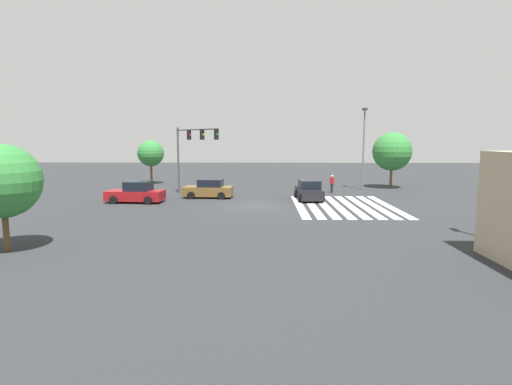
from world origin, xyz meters
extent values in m
plane|color=#2B2D30|center=(0.00, 0.00, 0.00)|extent=(116.72, 116.72, 0.00)
cube|color=silver|center=(0.00, -9.94, 0.00)|extent=(10.50, 0.60, 0.01)
cube|color=silver|center=(0.00, -8.99, 0.00)|extent=(10.50, 0.60, 0.01)
cube|color=silver|center=(0.00, -8.04, 0.00)|extent=(10.50, 0.60, 0.01)
cube|color=silver|center=(0.00, -7.09, 0.00)|extent=(10.50, 0.60, 0.01)
cube|color=silver|center=(0.00, -6.14, 0.00)|extent=(10.50, 0.60, 0.01)
cube|color=silver|center=(0.00, -5.19, 0.00)|extent=(10.50, 0.60, 0.01)
cube|color=silver|center=(0.00, -4.24, 0.00)|extent=(10.50, 0.60, 0.01)
cube|color=silver|center=(0.00, -3.29, 0.00)|extent=(10.50, 0.60, 0.01)
cylinder|color=#47474C|center=(7.38, 7.38, 3.04)|extent=(0.18, 0.18, 6.08)
cylinder|color=#47474C|center=(5.24, 5.24, 5.83)|extent=(4.36, 4.36, 0.12)
cube|color=black|center=(6.09, 6.09, 5.36)|extent=(0.40, 0.40, 0.84)
sphere|color=red|center=(5.98, 5.98, 5.36)|extent=(0.16, 0.16, 0.16)
cube|color=black|center=(4.71, 4.71, 5.36)|extent=(0.40, 0.40, 0.84)
sphere|color=gold|center=(4.59, 4.59, 5.36)|extent=(0.16, 0.16, 0.16)
cube|color=black|center=(3.32, 3.32, 5.36)|extent=(0.40, 0.40, 0.84)
sphere|color=green|center=(3.21, 3.21, 5.36)|extent=(0.16, 0.16, 0.16)
cube|color=black|center=(3.21, -4.33, 0.57)|extent=(4.43, 1.99, 0.79)
cube|color=black|center=(3.03, -4.34, 1.31)|extent=(2.22, 1.71, 0.69)
cylinder|color=black|center=(4.52, -3.35, 0.33)|extent=(0.67, 0.25, 0.66)
cylinder|color=black|center=(4.60, -5.19, 0.33)|extent=(0.67, 0.25, 0.66)
cylinder|color=black|center=(1.82, -3.47, 0.33)|extent=(0.67, 0.25, 0.66)
cylinder|color=black|center=(1.91, -5.31, 0.33)|extent=(0.67, 0.25, 0.66)
cube|color=maroon|center=(1.44, 9.61, 0.56)|extent=(2.13, 4.56, 0.77)
cube|color=black|center=(1.42, 9.32, 1.32)|extent=(1.76, 2.06, 0.74)
cylinder|color=black|center=(0.63, 11.05, 0.32)|extent=(0.27, 0.66, 0.64)
cylinder|color=black|center=(2.46, 10.91, 0.32)|extent=(0.27, 0.66, 0.64)
cylinder|color=black|center=(0.42, 8.31, 0.32)|extent=(0.27, 0.66, 0.64)
cylinder|color=black|center=(2.26, 8.17, 0.32)|extent=(0.27, 0.66, 0.64)
cube|color=brown|center=(4.20, 4.18, 0.57)|extent=(2.07, 4.24, 0.80)
cube|color=black|center=(4.19, 3.97, 1.29)|extent=(1.76, 2.14, 0.64)
cylinder|color=black|center=(3.35, 5.52, 0.31)|extent=(0.26, 0.64, 0.62)
cylinder|color=black|center=(5.21, 5.40, 0.31)|extent=(0.26, 0.64, 0.62)
cylinder|color=black|center=(3.19, 2.96, 0.31)|extent=(0.26, 0.64, 0.62)
cylinder|color=black|center=(5.05, 2.84, 0.31)|extent=(0.26, 0.64, 0.62)
cylinder|color=#38383D|center=(7.53, -7.04, 0.41)|extent=(0.14, 0.14, 0.82)
cylinder|color=#38383D|center=(7.64, -6.93, 0.41)|extent=(0.14, 0.14, 0.82)
cube|color=#B22328|center=(7.59, -6.99, 1.15)|extent=(0.41, 0.41, 0.65)
sphere|color=beige|center=(7.59, -6.99, 1.58)|extent=(0.22, 0.22, 0.22)
cylinder|color=slate|center=(10.02, -10.42, 3.90)|extent=(0.16, 0.16, 7.81)
cube|color=#333338|center=(10.02, -10.42, 7.91)|extent=(0.80, 0.36, 0.20)
cylinder|color=brown|center=(-12.55, 10.88, 0.87)|extent=(0.26, 0.26, 1.75)
sphere|color=#337F38|center=(-12.55, 10.88, 3.14)|extent=(3.27, 3.27, 3.27)
cylinder|color=brown|center=(14.97, 12.09, 1.11)|extent=(0.26, 0.26, 2.21)
sphere|color=#337F38|center=(14.97, 12.09, 3.45)|extent=(2.91, 2.91, 2.91)
cylinder|color=brown|center=(11.51, -13.71, 1.05)|extent=(0.26, 0.26, 2.10)
sphere|color=#337F38|center=(11.51, -13.71, 3.76)|extent=(3.92, 3.92, 3.92)
camera|label=1|loc=(-29.67, -0.55, 4.90)|focal=28.00mm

